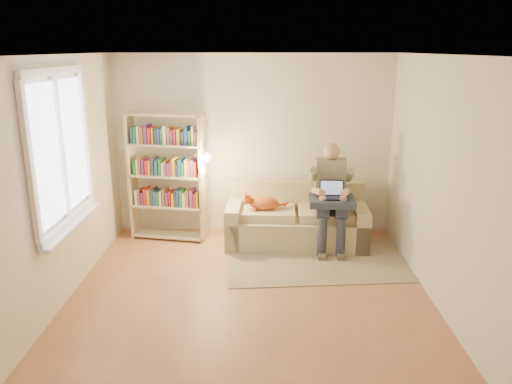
{
  "coord_description": "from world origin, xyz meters",
  "views": [
    {
      "loc": [
        0.14,
        -4.89,
        2.66
      ],
      "look_at": [
        0.06,
        1.0,
        0.96
      ],
      "focal_mm": 35.0,
      "sensor_mm": 36.0,
      "label": 1
    }
  ],
  "objects_px": {
    "person": "(331,191)",
    "cat": "(263,203)",
    "laptop": "(332,193)",
    "bookshelf": "(167,171)",
    "sofa": "(296,222)"
  },
  "relations": [
    {
      "from": "person",
      "to": "cat",
      "type": "xyz_separation_m",
      "value": [
        -0.92,
        0.06,
        -0.18
      ]
    },
    {
      "from": "bookshelf",
      "to": "cat",
      "type": "bearing_deg",
      "value": 0.04
    },
    {
      "from": "sofa",
      "to": "bookshelf",
      "type": "relative_size",
      "value": 1.08
    },
    {
      "from": "person",
      "to": "bookshelf",
      "type": "bearing_deg",
      "value": 174.64
    },
    {
      "from": "cat",
      "to": "laptop",
      "type": "relative_size",
      "value": 1.91
    },
    {
      "from": "laptop",
      "to": "bookshelf",
      "type": "distance_m",
      "value": 2.31
    },
    {
      "from": "laptop",
      "to": "bookshelf",
      "type": "height_order",
      "value": "bookshelf"
    },
    {
      "from": "laptop",
      "to": "bookshelf",
      "type": "relative_size",
      "value": 0.18
    },
    {
      "from": "sofa",
      "to": "laptop",
      "type": "height_order",
      "value": "laptop"
    },
    {
      "from": "cat",
      "to": "bookshelf",
      "type": "relative_size",
      "value": 0.34
    },
    {
      "from": "bookshelf",
      "to": "person",
      "type": "bearing_deg",
      "value": 2.53
    },
    {
      "from": "person",
      "to": "cat",
      "type": "relative_size",
      "value": 2.31
    },
    {
      "from": "person",
      "to": "laptop",
      "type": "bearing_deg",
      "value": -88.43
    },
    {
      "from": "cat",
      "to": "laptop",
      "type": "distance_m",
      "value": 0.95
    },
    {
      "from": "sofa",
      "to": "cat",
      "type": "xyz_separation_m",
      "value": [
        -0.47,
        -0.1,
        0.32
      ]
    }
  ]
}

